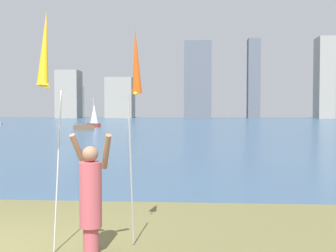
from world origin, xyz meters
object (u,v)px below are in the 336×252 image
at_px(kite_flag_left, 45,55).
at_px(sailboat_1, 94,116).
at_px(person, 91,195).
at_px(kite_flag_right, 136,66).
at_px(sailboat_0, 84,127).

xyz_separation_m(kite_flag_left, sailboat_1, (-10.92, 46.12, -1.48)).
xyz_separation_m(person, kite_flag_right, (0.57, 0.75, 1.97)).
relative_size(sailboat_0, sailboat_1, 1.25).
bearing_deg(sailboat_0, kite_flag_right, -73.25).
distance_m(kite_flag_left, sailboat_0, 39.29).
height_order(person, kite_flag_left, kite_flag_left).
height_order(kite_flag_left, sailboat_0, sailboat_0).
height_order(person, sailboat_1, sailboat_1).
relative_size(kite_flag_right, sailboat_0, 0.73).
relative_size(person, sailboat_0, 0.38).
xyz_separation_m(sailboat_0, sailboat_1, (-0.95, 8.21, 1.07)).
relative_size(kite_flag_right, sailboat_1, 0.92).
bearing_deg(sailboat_1, kite_flag_left, -76.68).
xyz_separation_m(kite_flag_right, sailboat_1, (-12.05, 45.11, -1.43)).
xyz_separation_m(kite_flag_left, sailboat_0, (-9.97, 37.91, -2.55)).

